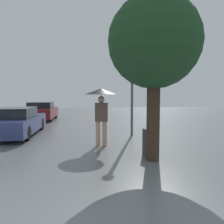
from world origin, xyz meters
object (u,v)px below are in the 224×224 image
pedestrian (101,100)px  parked_car_middle (16,122)px  parked_car_farthest (42,111)px  trash_bin (150,142)px  tree (154,43)px  street_lamp (132,75)px

pedestrian → parked_car_middle: (-3.56, 2.53, -1.01)m
parked_car_farthest → trash_bin: parked_car_farthest is taller
tree → pedestrian: bearing=123.4°
pedestrian → parked_car_farthest: bearing=112.8°
street_lamp → trash_bin: size_ratio=5.49×
street_lamp → trash_bin: 3.89m
trash_bin → pedestrian: bearing=133.5°
parked_car_farthest → tree: tree is taller
parked_car_middle → pedestrian: bearing=-35.4°
parked_car_farthest → tree: (4.88, -10.54, 2.47)m
pedestrian → tree: size_ratio=0.46×
parked_car_middle → tree: tree is taller
trash_bin → tree: bearing=-98.5°
tree → street_lamp: bearing=86.4°
pedestrian → trash_bin: 2.25m
trash_bin → parked_car_farthest: bearing=116.3°
parked_car_farthest → tree: size_ratio=0.94×
pedestrian → tree: tree is taller
parked_car_middle → parked_car_farthest: size_ratio=1.08×
tree → parked_car_farthest: bearing=114.8°
pedestrian → tree: (1.24, -1.88, 1.50)m
parked_car_middle → street_lamp: (5.03, -0.73, 2.04)m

